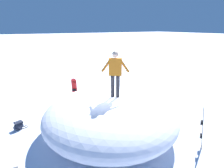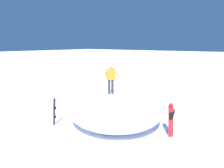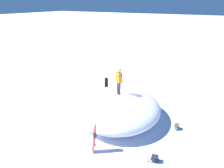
{
  "view_description": "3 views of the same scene",
  "coord_description": "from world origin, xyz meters",
  "views": [
    {
      "loc": [
        6.23,
        -3.43,
        4.34
      ],
      "look_at": [
        -0.05,
        0.32,
        2.09
      ],
      "focal_mm": 30.08,
      "sensor_mm": 36.0,
      "label": 1
    },
    {
      "loc": [
        -5.9,
        8.33,
        4.58
      ],
      "look_at": [
        0.32,
        0.21,
        2.35
      ],
      "focal_mm": 29.32,
      "sensor_mm": 36.0,
      "label": 2
    },
    {
      "loc": [
        -8.89,
        -4.59,
        7.21
      ],
      "look_at": [
        0.47,
        0.69,
        2.33
      ],
      "focal_mm": 28.98,
      "sensor_mm": 36.0,
      "label": 3
    }
  ],
  "objects": [
    {
      "name": "backpack_near",
      "position": [
        0.97,
        -3.61,
        0.19
      ],
      "size": [
        0.5,
        0.31,
        0.38
      ],
      "color": "#4C4C51",
      "rests_on": "ground"
    },
    {
      "name": "snowboard_secondary_upright",
      "position": [
        2.72,
        2.49,
        0.85
      ],
      "size": [
        0.28,
        0.32,
        1.64
      ],
      "color": "black",
      "rests_on": "ground"
    },
    {
      "name": "snow_mound",
      "position": [
        0.2,
        0.09,
        0.86
      ],
      "size": [
        7.52,
        7.4,
        1.72
      ],
      "primitive_type": "ellipsoid",
      "rotation": [
        0.0,
        0.0,
        1.1
      ],
      "color": "white",
      "rests_on": "ground"
    },
    {
      "name": "backpack_far",
      "position": [
        -2.14,
        -3.21,
        0.19
      ],
      "size": [
        0.4,
        0.62,
        0.36
      ],
      "color": "#1E2333",
      "rests_on": "ground"
    },
    {
      "name": "ground",
      "position": [
        0.0,
        0.0,
        0.0
      ],
      "size": [
        240.0,
        240.0,
        0.0
      ],
      "primitive_type": "plane",
      "color": "white"
    },
    {
      "name": "snowboarder_standing",
      "position": [
        0.43,
        0.17,
        2.75
      ],
      "size": [
        0.69,
        0.91,
        1.77
      ],
      "color": "black",
      "rests_on": "snow_mound"
    },
    {
      "name": "snowboard_primary_upright",
      "position": [
        -3.04,
        -0.26,
        0.89
      ],
      "size": [
        0.35,
        0.36,
        1.73
      ],
      "color": "red",
      "rests_on": "ground"
    }
  ]
}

